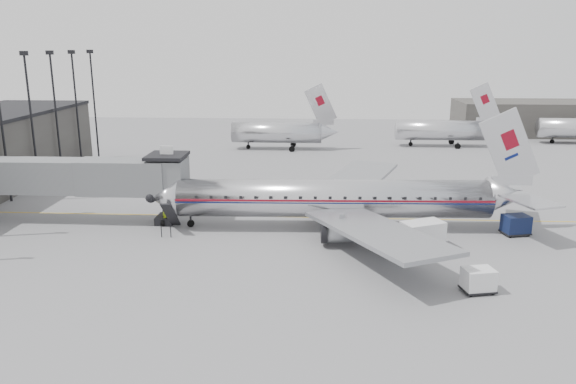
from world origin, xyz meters
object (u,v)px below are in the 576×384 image
object	(u,v)px
airliner	(341,198)
baggage_cart_white	(478,280)
ramp_worker	(166,215)
service_van	(416,235)
baggage_cart_navy	(516,224)

from	to	relation	value
airliner	baggage_cart_white	bearing A→B (deg)	-58.52
baggage_cart_white	ramp_worker	distance (m)	27.64
service_van	baggage_cart_navy	size ratio (longest dim) A/B	1.95
baggage_cart_white	service_van	bearing A→B (deg)	96.66
baggage_cart_navy	baggage_cart_white	bearing A→B (deg)	-131.92
baggage_cart_white	ramp_worker	world-z (taller)	ramp_worker
service_van	baggage_cart_white	bearing A→B (deg)	-95.18
airliner	baggage_cart_white	xyz separation A→B (m)	(8.63, -13.02, -1.86)
baggage_cart_navy	airliner	bearing A→B (deg)	162.15
airliner	service_van	bearing A→B (deg)	-42.83
service_van	ramp_worker	world-z (taller)	service_van
airliner	baggage_cart_navy	distance (m)	15.14
service_van	baggage_cart_white	xyz separation A→B (m)	(2.78, -7.98, -0.29)
service_van	ramp_worker	xyz separation A→B (m)	(-21.61, 5.02, -0.19)
baggage_cart_white	ramp_worker	bearing A→B (deg)	139.40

